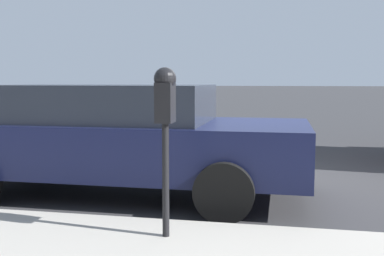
# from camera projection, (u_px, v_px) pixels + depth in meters

# --- Properties ---
(ground_plane) EXTENTS (220.00, 220.00, 0.00)m
(ground_plane) POSITION_uv_depth(u_px,v_px,m) (262.00, 184.00, 6.39)
(ground_plane) COLOR #333335
(parking_meter) EXTENTS (0.21, 0.19, 1.46)m
(parking_meter) POSITION_uv_depth(u_px,v_px,m) (165.00, 109.00, 3.80)
(parking_meter) COLOR black
(parking_meter) RESTS_ON sidewalk
(car_navy) EXTENTS (2.00, 4.76, 1.42)m
(car_navy) POSITION_uv_depth(u_px,v_px,m) (116.00, 136.00, 5.76)
(car_navy) COLOR #14193D
(car_navy) RESTS_ON ground_plane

